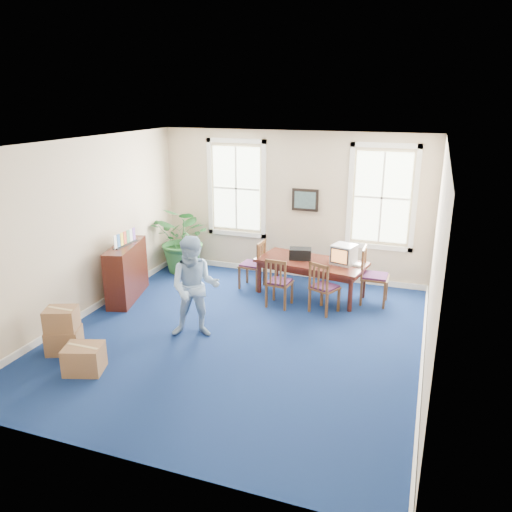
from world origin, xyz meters
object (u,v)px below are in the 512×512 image
(conference_table, at_px, (311,278))
(chair_near_left, at_px, (279,282))
(potted_plant, at_px, (185,239))
(cardboard_boxes, at_px, (77,328))
(man, at_px, (195,287))
(credenza, at_px, (127,271))
(crt_tv, at_px, (344,254))

(conference_table, xyz_separation_m, chair_near_left, (-0.44, -0.73, 0.13))
(conference_table, relative_size, potted_plant, 1.38)
(conference_table, xyz_separation_m, cardboard_boxes, (-2.92, -3.54, 0.02))
(man, xyz_separation_m, potted_plant, (-1.65, 2.84, -0.09))
(cardboard_boxes, bearing_deg, man, 36.38)
(credenza, bearing_deg, conference_table, 7.36)
(chair_near_left, distance_m, man, 1.97)
(credenza, distance_m, potted_plant, 1.86)
(conference_table, distance_m, credenza, 3.69)
(chair_near_left, xyz_separation_m, potted_plant, (-2.60, 1.16, 0.29))
(crt_tv, height_order, man, man)
(crt_tv, bearing_deg, conference_table, -159.81)
(crt_tv, height_order, credenza, credenza)
(man, distance_m, cardboard_boxes, 1.95)
(chair_near_left, height_order, cardboard_boxes, chair_near_left)
(conference_table, height_order, potted_plant, potted_plant)
(conference_table, xyz_separation_m, crt_tv, (0.64, 0.05, 0.56))
(man, height_order, cardboard_boxes, man)
(man, relative_size, credenza, 1.21)
(crt_tv, height_order, cardboard_boxes, crt_tv)
(conference_table, bearing_deg, crt_tv, 14.36)
(chair_near_left, bearing_deg, man, 65.13)
(conference_table, bearing_deg, cardboard_boxes, -119.56)
(conference_table, bearing_deg, chair_near_left, -111.00)
(chair_near_left, distance_m, credenza, 3.05)
(chair_near_left, distance_m, potted_plant, 2.86)
(conference_table, xyz_separation_m, man, (-1.40, -2.41, 0.50))
(crt_tv, relative_size, potted_plant, 0.29)
(crt_tv, bearing_deg, credenza, -144.85)
(conference_table, height_order, man, man)
(crt_tv, xyz_separation_m, man, (-2.03, -2.46, -0.06))
(chair_near_left, relative_size, cardboard_boxes, 0.72)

